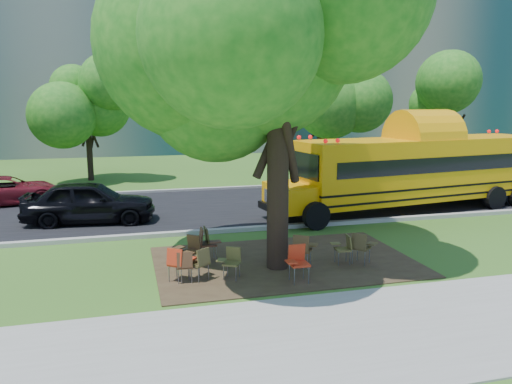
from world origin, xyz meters
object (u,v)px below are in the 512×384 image
object	(u,v)px
school_bus	(419,169)
bg_car_red	(8,190)
black_car	(90,202)
chair_7	(362,245)
chair_10	(206,241)
chair_3	(231,260)
chair_5	(297,260)
chair_2	(201,261)
chair_6	(344,246)
chair_4	(303,247)
chair_11	(280,250)
chair_8	(202,240)
chair_0	(186,263)
main_tree	(279,55)
chair_1	(178,261)
chair_9	(190,248)

from	to	relation	value
school_bus	bg_car_red	distance (m)	17.15
black_car	chair_7	bearing A→B (deg)	-126.66
chair_10	chair_3	bearing A→B (deg)	14.68
chair_5	chair_2	bearing A→B (deg)	-17.42
chair_2	chair_7	size ratio (longest dim) A/B	0.95
school_bus	chair_3	distance (m)	10.84
chair_6	chair_4	bearing A→B (deg)	97.61
chair_4	chair_11	distance (m)	0.62
chair_8	chair_3	bearing A→B (deg)	-165.85
chair_5	chair_8	bearing A→B (deg)	-49.52
chair_6	chair_0	bearing A→B (deg)	100.46
black_car	chair_0	bearing A→B (deg)	-153.31
main_tree	black_car	size ratio (longest dim) A/B	1.98
chair_5	chair_7	size ratio (longest dim) A/B	1.04
chair_1	chair_11	xyz separation A→B (m)	(2.68, 0.38, -0.04)
chair_3	chair_7	bearing A→B (deg)	-148.18
chair_0	chair_11	distance (m)	2.56
chair_2	chair_8	bearing A→B (deg)	46.58
chair_10	bg_car_red	world-z (taller)	bg_car_red
chair_8	chair_10	bearing A→B (deg)	-141.66
chair_9	chair_2	bearing A→B (deg)	139.59
chair_9	chair_4	bearing A→B (deg)	-152.96
main_tree	chair_9	bearing A→B (deg)	163.35
school_bus	chair_4	size ratio (longest dim) A/B	13.02
main_tree	bg_car_red	xyz separation A→B (m)	(-8.63, 10.80, -4.85)
main_tree	black_car	bearing A→B (deg)	128.08
chair_0	chair_4	xyz separation A→B (m)	(3.11, 0.31, 0.07)
chair_4	chair_8	bearing A→B (deg)	-175.42
chair_8	bg_car_red	world-z (taller)	bg_car_red
chair_5	bg_car_red	bearing A→B (deg)	-54.10
bg_car_red	chair_3	bearing A→B (deg)	-158.22
chair_1	chair_10	world-z (taller)	chair_10
school_bus	bg_car_red	xyz separation A→B (m)	(-16.27, 5.34, -1.06)
chair_5	main_tree	bearing A→B (deg)	-82.54
school_bus	chair_9	distance (m)	11.01
school_bus	chair_3	xyz separation A→B (m)	(-8.98, -5.95, -1.18)
chair_0	chair_10	size ratio (longest dim) A/B	0.86
chair_3	chair_4	world-z (taller)	chair_4
school_bus	chair_3	bearing A→B (deg)	-154.71
chair_0	chair_4	bearing A→B (deg)	9.60
chair_0	main_tree	bearing A→B (deg)	15.27
chair_3	black_car	distance (m)	7.89
chair_4	chair_6	xyz separation A→B (m)	(1.19, 0.04, -0.07)
chair_2	black_car	distance (m)	7.53
chair_1	chair_11	bearing A→B (deg)	44.88
chair_7	chair_3	bearing A→B (deg)	-129.23
chair_3	chair_6	size ratio (longest dim) A/B	0.99
chair_2	chair_7	xyz separation A→B (m)	(4.34, 0.12, 0.03)
chair_9	main_tree	bearing A→B (deg)	-153.10
chair_8	bg_car_red	xyz separation A→B (m)	(-6.80, 9.65, 0.04)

